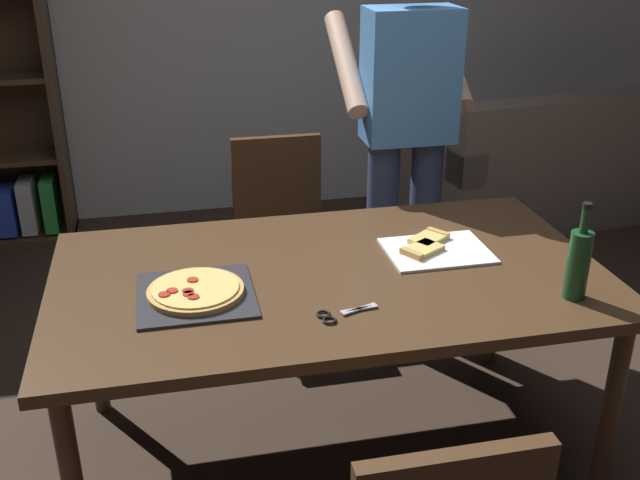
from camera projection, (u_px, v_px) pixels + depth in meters
name	position (u px, v px, depth m)	size (l,w,h in m)	color
ground_plane	(328.00, 450.00, 2.81)	(12.00, 12.00, 0.00)	#38281E
dining_table	(329.00, 288.00, 2.53)	(1.84, 1.04, 0.75)	#4C331E
chair_far_side	(281.00, 223.00, 3.50)	(0.42, 0.42, 0.90)	#472D19
couch	(548.00, 171.00, 4.82)	(1.80, 1.07, 0.85)	gray
person_serving_pizza	(406.00, 128.00, 3.20)	(0.55, 0.54, 1.75)	#38476B
pepperoni_pizza_on_tray	(196.00, 292.00, 2.33)	(0.36, 0.36, 0.04)	#2D2D33
pizza_slices_on_towel	(433.00, 248.00, 2.64)	(0.36, 0.29, 0.03)	white
wine_bottle	(578.00, 263.00, 2.29)	(0.07, 0.07, 0.32)	#194723
kitchen_scissors	(338.00, 314.00, 2.23)	(0.20, 0.10, 0.01)	silver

